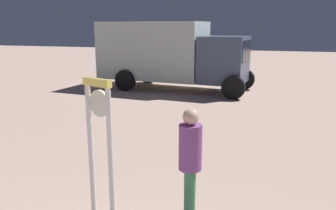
# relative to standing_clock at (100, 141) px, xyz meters

# --- Properties ---
(standing_clock) EXTENTS (0.46, 0.22, 2.09)m
(standing_clock) POSITION_rel_standing_clock_xyz_m (0.00, 0.00, 0.00)
(standing_clock) COLOR silver
(standing_clock) RESTS_ON ground_plane
(person_near_clock) EXTENTS (0.32, 0.32, 1.66)m
(person_near_clock) POSITION_rel_standing_clock_xyz_m (1.09, 0.50, -0.34)
(person_near_clock) COLOR #3D8756
(person_near_clock) RESTS_ON ground_plane
(box_truck_near) EXTENTS (6.83, 3.00, 2.93)m
(box_truck_near) POSITION_rel_standing_clock_xyz_m (-2.39, 10.51, 0.33)
(box_truck_near) COLOR silver
(box_truck_near) RESTS_ON ground_plane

